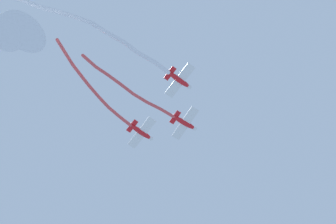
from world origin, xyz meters
The scene contains 7 objects.
airplane_lead centered at (-0.27, 3.65, 80.64)m, with size 7.82×5.88×1.94m.
smoke_trail_lead centered at (0.91, 17.07, 80.50)m, with size 1.97×22.01×1.17m.
airplane_left_wing centered at (6.90, 9.26, 80.64)m, with size 7.71×5.74×1.94m.
smoke_trail_left_wing centered at (5.27, 22.87, 81.41)m, with size 5.64×21.95×2.60m.
airplane_right_wing centered at (-6.60, 10.17, 80.94)m, with size 7.73×5.77×1.94m.
smoke_trail_right_wing centered at (-3.60, 29.47, 82.73)m, with size 8.97×33.39×4.93m.
cloud_west centered at (1.68, 38.71, 71.93)m, with size 9.22×10.55×3.81m.
Camera 1 is at (-25.33, 28.03, 2.44)m, focal length 45.20 mm.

